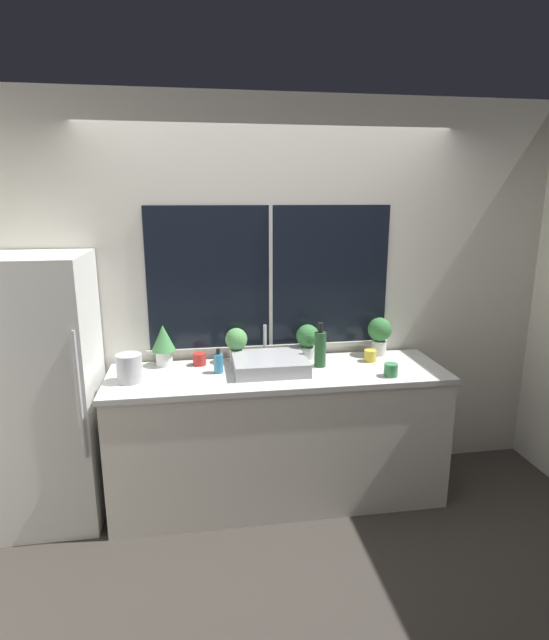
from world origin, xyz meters
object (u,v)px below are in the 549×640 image
(potted_plant_center_right, at_px, (308,340))
(soap_bottle, at_px, (218,363))
(mug_green, at_px, (391,370))
(sink, at_px, (270,363))
(potted_plant_center_left, at_px, (236,342))
(potted_plant_far_right, at_px, (379,333))
(mug_red, at_px, (199,359))
(potted_plant_far_left, at_px, (163,342))
(refrigerator, at_px, (45,392))
(kettle, at_px, (129,367))
(bottle_tall, at_px, (320,348))
(mug_yellow, at_px, (370,356))

(potted_plant_center_right, relative_size, soap_bottle, 1.50)
(potted_plant_center_right, xyz_separation_m, mug_green, (0.45, -0.44, -0.10))
(sink, height_order, potted_plant_center_left, sink)
(potted_plant_far_right, relative_size, mug_red, 3.11)
(potted_plant_far_left, bearing_deg, potted_plant_center_right, 0.00)
(potted_plant_center_right, bearing_deg, refrigerator, -173.03)
(mug_green, bearing_deg, potted_plant_far_left, 163.04)
(refrigerator, height_order, mug_green, refrigerator)
(potted_plant_center_left, relative_size, kettle, 1.22)
(bottle_tall, xyz_separation_m, kettle, (-1.24, -0.10, -0.03))
(refrigerator, relative_size, potted_plant_center_left, 7.12)
(mug_red, bearing_deg, potted_plant_far_right, 1.41)
(mug_red, relative_size, kettle, 0.45)
(potted_plant_far_right, xyz_separation_m, kettle, (-1.72, -0.28, -0.07))
(sink, xyz_separation_m, potted_plant_far_right, (0.83, 0.21, 0.12))
(potted_plant_center_left, relative_size, potted_plant_center_right, 0.98)
(mug_green, xyz_separation_m, mug_yellow, (-0.03, 0.31, -0.00))
(potted_plant_far_right, xyz_separation_m, bottle_tall, (-0.48, -0.18, -0.04))
(soap_bottle, relative_size, mug_red, 1.84)
(kettle, bearing_deg, mug_green, -5.45)
(soap_bottle, distance_m, bottle_tall, 0.69)
(potted_plant_far_left, distance_m, potted_plant_far_right, 1.53)
(bottle_tall, bearing_deg, potted_plant_center_left, 161.73)
(potted_plant_center_left, bearing_deg, potted_plant_far_left, 180.00)
(bottle_tall, bearing_deg, potted_plant_center_right, 104.45)
(potted_plant_far_left, xyz_separation_m, soap_bottle, (0.36, -0.21, -0.10))
(refrigerator, bearing_deg, mug_yellow, 2.07)
(bottle_tall, distance_m, kettle, 1.24)
(sink, distance_m, potted_plant_center_right, 0.38)
(sink, height_order, mug_yellow, sink)
(potted_plant_center_left, relative_size, mug_yellow, 2.85)
(bottle_tall, bearing_deg, potted_plant_far_left, 170.12)
(soap_bottle, xyz_separation_m, mug_green, (1.09, -0.23, -0.03))
(potted_plant_center_left, distance_m, mug_red, 0.28)
(potted_plant_center_left, relative_size, soap_bottle, 1.47)
(mug_yellow, bearing_deg, refrigerator, -177.93)
(soap_bottle, height_order, bottle_tall, bottle_tall)
(soap_bottle, bearing_deg, mug_red, 124.76)
(sink, distance_m, mug_green, 0.79)
(potted_plant_center_left, relative_size, mug_green, 2.76)
(potted_plant_far_left, height_order, soap_bottle, potted_plant_far_left)
(bottle_tall, distance_m, mug_red, 0.83)
(potted_plant_center_right, bearing_deg, potted_plant_far_left, 180.00)
(potted_plant_far_left, distance_m, mug_yellow, 1.43)
(potted_plant_center_right, distance_m, mug_red, 0.77)
(potted_plant_center_left, distance_m, potted_plant_far_right, 1.03)
(potted_plant_far_right, bearing_deg, kettle, -170.61)
(refrigerator, bearing_deg, sink, 0.16)
(potted_plant_center_left, distance_m, mug_green, 1.05)
(refrigerator, relative_size, mug_red, 19.29)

